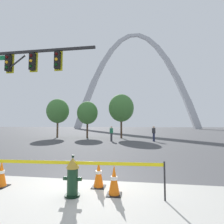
{
  "coord_description": "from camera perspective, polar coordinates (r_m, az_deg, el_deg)",
  "views": [
    {
      "loc": [
        1.57,
        -5.37,
        1.74
      ],
      "look_at": [
        -0.01,
        5.0,
        2.5
      ],
      "focal_mm": 27.88,
      "sensor_mm": 36.0,
      "label": 1
    }
  ],
  "objects": [
    {
      "name": "traffic_cone_mid_sidewalk",
      "position": [
        6.02,
        -32.54,
        -16.76
      ],
      "size": [
        0.36,
        0.36,
        0.73
      ],
      "color": "black",
      "rests_on": "ground"
    },
    {
      "name": "traffic_cone_by_hydrant",
      "position": [
        4.63,
        0.68,
        -21.5
      ],
      "size": [
        0.36,
        0.36,
        0.73
      ],
      "color": "black",
      "rests_on": "ground"
    },
    {
      "name": "tree_left_mid",
      "position": [
        23.61,
        -8.06,
        -0.28
      ],
      "size": [
        2.78,
        2.78,
        4.86
      ],
      "color": "#473323",
      "rests_on": "ground"
    },
    {
      "name": "tree_center_left",
      "position": [
        22.53,
        3.04,
        1.32
      ],
      "size": [
        3.25,
        3.25,
        5.68
      ],
      "color": "#473323",
      "rests_on": "ground"
    },
    {
      "name": "monument_arch",
      "position": [
        72.95,
        7.31,
        8.58
      ],
      "size": [
        50.77,
        2.36,
        40.23
      ],
      "color": "#B2B5BC",
      "rests_on": "ground"
    },
    {
      "name": "ground_plane",
      "position": [
        5.85,
        -7.85,
        -21.38
      ],
      "size": [
        240.0,
        240.0,
        0.0
      ],
      "primitive_type": "plane",
      "color": "#474749"
    },
    {
      "name": "traffic_cone_curb_edge",
      "position": [
        5.15,
        -4.41,
        -19.68
      ],
      "size": [
        0.36,
        0.36,
        0.73
      ],
      "color": "black",
      "rests_on": "ground"
    },
    {
      "name": "fire_hydrant",
      "position": [
        4.63,
        -12.76,
        -19.99
      ],
      "size": [
        0.46,
        0.48,
        0.99
      ],
      "color": "black",
      "rests_on": "ground"
    },
    {
      "name": "pedestrian_walking_left",
      "position": [
        18.36,
        -0.21,
        -7.04
      ],
      "size": [
        0.35,
        0.22,
        1.59
      ],
      "color": "#38383D",
      "rests_on": "ground"
    },
    {
      "name": "pedestrian_standing_center",
      "position": [
        18.67,
        13.54,
        -6.87
      ],
      "size": [
        0.37,
        0.25,
        1.59
      ],
      "color": "#232847",
      "rests_on": "ground"
    },
    {
      "name": "caution_tape_barrier",
      "position": [
        4.6,
        -14.63,
        -18.27
      ],
      "size": [
        4.68,
        0.27,
        0.89
      ],
      "color": "#232326",
      "rests_on": "ground"
    },
    {
      "name": "traffic_signal_gantry",
      "position": [
        10.79,
        -29.54,
        9.94
      ],
      "size": [
        6.42,
        0.44,
        6.0
      ],
      "color": "#232326",
      "rests_on": "ground"
    },
    {
      "name": "tree_far_left",
      "position": [
        24.83,
        -17.34,
        0.31
      ],
      "size": [
        3.0,
        3.0,
        5.25
      ],
      "color": "brown",
      "rests_on": "ground"
    }
  ]
}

